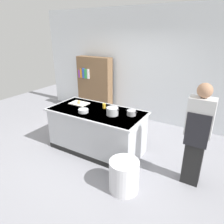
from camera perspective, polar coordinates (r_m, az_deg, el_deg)
name	(u,v)px	position (r m, az deg, el deg)	size (l,w,h in m)	color
ground_plane	(98,149)	(4.53, -4.07, -10.23)	(10.00, 10.00, 0.00)	gray
back_wall	(140,66)	(5.76, 7.71, 12.62)	(6.40, 0.12, 3.00)	silver
counter_island	(97,130)	(4.31, -4.24, -4.98)	(1.98, 0.98, 0.90)	#B7BABF
cutting_board	(79,103)	(4.55, -9.18, 2.39)	(0.40, 0.28, 0.02)	silver
onion	(79,102)	(4.50, -9.22, 2.79)	(0.07, 0.07, 0.07)	tan
stock_pot	(112,111)	(3.87, 0.10, 0.21)	(0.29, 0.23, 0.15)	#B7BABF
sauce_pan	(131,113)	(3.89, 5.45, -0.25)	(0.24, 0.17, 0.10)	#99999E
mixing_bowl	(83,111)	(4.05, -8.03, 0.34)	(0.20, 0.20, 0.07)	#B7BABF
juice_cup	(104,106)	(4.23, -2.22, 1.73)	(0.07, 0.07, 0.10)	yellow
trash_bin	(124,176)	(3.39, 3.39, -17.36)	(0.48, 0.48, 0.53)	silver
person_chef	(197,134)	(3.44, 22.77, -5.68)	(0.38, 0.25, 1.72)	black
bookshelf	(95,85)	(6.27, -4.86, 7.42)	(1.10, 0.31, 1.70)	brown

